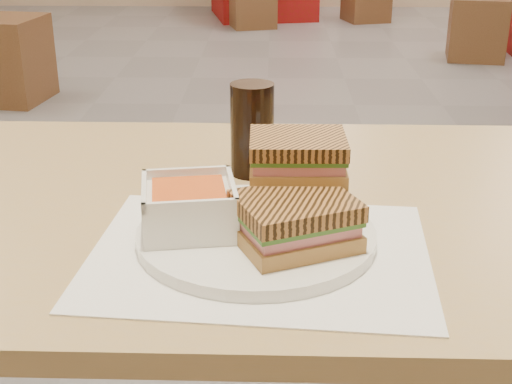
{
  "coord_description": "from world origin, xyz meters",
  "views": [
    {
      "loc": [
        0.03,
        -2.76,
        1.14
      ],
      "look_at": [
        0.01,
        -2.0,
        0.82
      ],
      "focal_mm": 50.63,
      "sensor_mm": 36.0,
      "label": 1
    }
  ],
  "objects_px": {
    "soup_bowl": "(189,209)",
    "cola_glass": "(252,130)",
    "plate": "(256,235)",
    "bg_chair_2l": "(252,3)",
    "panini_lower": "(295,221)",
    "bg_chair_0r": "(5,59)",
    "main_table": "(152,273)",
    "bg_chair_1l": "(477,28)"
  },
  "relations": [
    {
      "from": "soup_bowl",
      "to": "bg_chair_2l",
      "type": "bearing_deg",
      "value": 90.85
    },
    {
      "from": "panini_lower",
      "to": "bg_chair_0r",
      "type": "distance_m",
      "value": 3.73
    },
    {
      "from": "main_table",
      "to": "cola_glass",
      "type": "relative_size",
      "value": 8.88
    },
    {
      "from": "panini_lower",
      "to": "cola_glass",
      "type": "height_order",
      "value": "cola_glass"
    },
    {
      "from": "soup_bowl",
      "to": "bg_chair_1l",
      "type": "height_order",
      "value": "soup_bowl"
    },
    {
      "from": "plate",
      "to": "bg_chair_1l",
      "type": "bearing_deg",
      "value": 71.67
    },
    {
      "from": "plate",
      "to": "bg_chair_2l",
      "type": "distance_m",
      "value": 5.8
    },
    {
      "from": "cola_glass",
      "to": "bg_chair_0r",
      "type": "height_order",
      "value": "cola_glass"
    },
    {
      "from": "bg_chair_0r",
      "to": "cola_glass",
      "type": "bearing_deg",
      "value": -63.94
    },
    {
      "from": "panini_lower",
      "to": "bg_chair_1l",
      "type": "height_order",
      "value": "panini_lower"
    },
    {
      "from": "plate",
      "to": "cola_glass",
      "type": "xyz_separation_m",
      "value": [
        -0.01,
        0.23,
        0.06
      ]
    },
    {
      "from": "plate",
      "to": "bg_chair_0r",
      "type": "height_order",
      "value": "plate"
    },
    {
      "from": "bg_chair_1l",
      "to": "cola_glass",
      "type": "bearing_deg",
      "value": -109.37
    },
    {
      "from": "cola_glass",
      "to": "bg_chair_0r",
      "type": "bearing_deg",
      "value": 116.06
    },
    {
      "from": "panini_lower",
      "to": "bg_chair_0r",
      "type": "height_order",
      "value": "panini_lower"
    },
    {
      "from": "panini_lower",
      "to": "bg_chair_1l",
      "type": "relative_size",
      "value": 0.35
    },
    {
      "from": "soup_bowl",
      "to": "bg_chair_0r",
      "type": "height_order",
      "value": "soup_bowl"
    },
    {
      "from": "soup_bowl",
      "to": "cola_glass",
      "type": "xyz_separation_m",
      "value": [
        0.07,
        0.23,
        0.03
      ]
    },
    {
      "from": "main_table",
      "to": "bg_chair_2l",
      "type": "xyz_separation_m",
      "value": [
        -0.01,
        5.64,
        -0.43
      ]
    },
    {
      "from": "bg_chair_1l",
      "to": "bg_chair_2l",
      "type": "height_order",
      "value": "bg_chair_1l"
    },
    {
      "from": "main_table",
      "to": "soup_bowl",
      "type": "relative_size",
      "value": 9.79
    },
    {
      "from": "plate",
      "to": "main_table",
      "type": "bearing_deg",
      "value": 140.1
    },
    {
      "from": "bg_chair_1l",
      "to": "main_table",
      "type": "bearing_deg",
      "value": -110.58
    },
    {
      "from": "soup_bowl",
      "to": "cola_glass",
      "type": "distance_m",
      "value": 0.24
    },
    {
      "from": "cola_glass",
      "to": "bg_chair_2l",
      "type": "distance_m",
      "value": 5.58
    },
    {
      "from": "plate",
      "to": "bg_chair_0r",
      "type": "distance_m",
      "value": 3.67
    },
    {
      "from": "cola_glass",
      "to": "bg_chair_1l",
      "type": "distance_m",
      "value": 4.55
    },
    {
      "from": "plate",
      "to": "panini_lower",
      "type": "distance_m",
      "value": 0.07
    },
    {
      "from": "bg_chair_1l",
      "to": "bg_chair_2l",
      "type": "xyz_separation_m",
      "value": [
        -1.65,
        1.28,
        -0.01
      ]
    },
    {
      "from": "soup_bowl",
      "to": "bg_chair_2l",
      "type": "relative_size",
      "value": 0.27
    },
    {
      "from": "plate",
      "to": "bg_chair_2l",
      "type": "height_order",
      "value": "plate"
    },
    {
      "from": "cola_glass",
      "to": "bg_chair_2l",
      "type": "bearing_deg",
      "value": 91.59
    },
    {
      "from": "main_table",
      "to": "bg_chair_2l",
      "type": "relative_size",
      "value": 2.67
    },
    {
      "from": "bg_chair_0r",
      "to": "bg_chair_2l",
      "type": "bearing_deg",
      "value": 61.28
    },
    {
      "from": "soup_bowl",
      "to": "bg_chair_2l",
      "type": "height_order",
      "value": "soup_bowl"
    },
    {
      "from": "bg_chair_2l",
      "to": "panini_lower",
      "type": "bearing_deg",
      "value": -87.93
    },
    {
      "from": "main_table",
      "to": "bg_chair_1l",
      "type": "distance_m",
      "value": 4.68
    },
    {
      "from": "main_table",
      "to": "soup_bowl",
      "type": "height_order",
      "value": "soup_bowl"
    },
    {
      "from": "panini_lower",
      "to": "bg_chair_2l",
      "type": "height_order",
      "value": "panini_lower"
    },
    {
      "from": "panini_lower",
      "to": "bg_chair_1l",
      "type": "bearing_deg",
      "value": 72.32
    },
    {
      "from": "soup_bowl",
      "to": "panini_lower",
      "type": "bearing_deg",
      "value": -16.95
    },
    {
      "from": "main_table",
      "to": "bg_chair_0r",
      "type": "bearing_deg",
      "value": 113.23
    }
  ]
}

